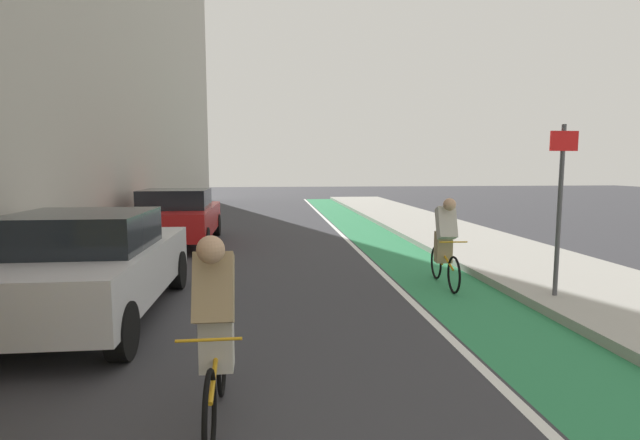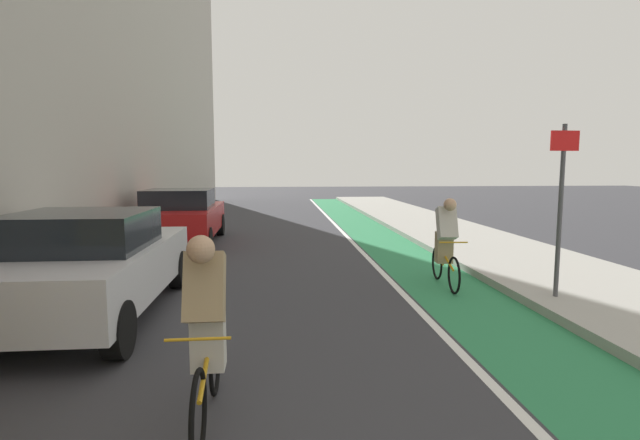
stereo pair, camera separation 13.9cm
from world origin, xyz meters
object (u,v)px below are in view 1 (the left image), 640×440
parked_sedan_white (88,264)px  cyclist_lead (215,330)px  parked_sedan_red (177,216)px  street_sign_post (560,195)px  cyclist_mid (445,241)px

parked_sedan_white → cyclist_lead: bearing=-55.0°
parked_sedan_white → parked_sedan_red: same height
cyclist_lead → street_sign_post: size_ratio=0.66×
parked_sedan_red → street_sign_post: street_sign_post is taller
street_sign_post → parked_sedan_white: bearing=-179.8°
parked_sedan_white → street_sign_post: size_ratio=1.61×
parked_sedan_red → cyclist_lead: size_ratio=2.51×
parked_sedan_white → street_sign_post: street_sign_post is taller
parked_sedan_red → street_sign_post: (6.96, -6.45, 0.92)m
cyclist_lead → cyclist_mid: (3.58, 4.30, -0.00)m
parked_sedan_white → street_sign_post: bearing=0.2°
parked_sedan_red → street_sign_post: size_ratio=1.65×
cyclist_mid → cyclist_lead: bearing=-129.7°
cyclist_mid → street_sign_post: (1.31, -1.31, 0.90)m
parked_sedan_white → cyclist_lead: size_ratio=2.45×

